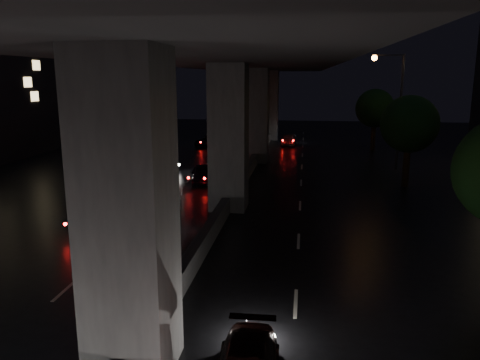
# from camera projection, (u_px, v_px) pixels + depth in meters

# --- Properties ---
(ground) EXTENTS (120.00, 120.00, 0.00)m
(ground) POSITION_uv_depth(u_px,v_px,m) (212.00, 237.00, 21.70)
(ground) COLOR black
(ground) RESTS_ON ground
(viaduct) EXTENTS (12.00, 80.00, 10.50)m
(viaduct) POSITION_uv_depth(u_px,v_px,m) (228.00, 56.00, 24.74)
(viaduct) COLOR #353537
(viaduct) RESTS_ON ground
(median_barrier) EXTENTS (0.45, 70.00, 0.85)m
(median_barrier) POSITION_uv_depth(u_px,v_px,m) (229.00, 201.00, 26.45)
(median_barrier) COLOR #353537
(median_barrier) RESTS_ON ground
(tree_c) EXTENTS (3.80, 3.80, 6.12)m
(tree_c) POSITION_uv_depth(u_px,v_px,m) (409.00, 124.00, 30.93)
(tree_c) COLOR black
(tree_c) RESTS_ON ground
(tree_d) EXTENTS (3.80, 3.80, 6.12)m
(tree_d) POSITION_uv_depth(u_px,v_px,m) (375.00, 108.00, 46.41)
(tree_d) COLOR black
(tree_d) RESTS_ON ground
(streetlight_far) EXTENTS (2.52, 0.44, 9.00)m
(streetlight_far) POSITION_uv_depth(u_px,v_px,m) (394.00, 98.00, 36.43)
(streetlight_far) COLOR #2D2D33
(streetlight_far) RESTS_ON ground
(car_4) EXTENTS (1.98, 3.88, 1.22)m
(car_4) POSITION_uv_depth(u_px,v_px,m) (94.00, 215.00, 22.99)
(car_4) COLOR black
(car_4) RESTS_ON ground
(car_5) EXTENTS (1.56, 4.06, 1.32)m
(car_5) POSITION_uv_depth(u_px,v_px,m) (142.00, 232.00, 20.36)
(car_5) COLOR black
(car_5) RESTS_ON ground
(car_6) EXTENTS (1.55, 3.46, 1.16)m
(car_6) POSITION_uv_depth(u_px,v_px,m) (138.00, 189.00, 28.54)
(car_6) COLOR black
(car_6) RESTS_ON ground
(car_7) EXTENTS (2.70, 4.53, 1.23)m
(car_7) POSITION_uv_depth(u_px,v_px,m) (165.00, 169.00, 34.49)
(car_7) COLOR black
(car_7) RESTS_ON ground
(car_8) EXTENTS (2.35, 4.08, 1.31)m
(car_8) POSITION_uv_depth(u_px,v_px,m) (203.00, 174.00, 32.58)
(car_8) COLOR black
(car_8) RESTS_ON ground
(car_9) EXTENTS (1.33, 3.32, 1.07)m
(car_9) POSITION_uv_depth(u_px,v_px,m) (223.00, 154.00, 41.53)
(car_9) COLOR #3E3935
(car_9) RESTS_ON ground
(car_10) EXTENTS (2.29, 4.85, 1.34)m
(car_10) POSITION_uv_depth(u_px,v_px,m) (231.00, 147.00, 44.86)
(car_10) COLOR black
(car_10) RESTS_ON ground
(car_11) EXTENTS (2.78, 4.42, 1.14)m
(car_11) POSITION_uv_depth(u_px,v_px,m) (208.00, 141.00, 49.84)
(car_11) COLOR black
(car_11) RESTS_ON ground
(car_12) EXTENTS (1.78, 3.93, 1.31)m
(car_12) POSITION_uv_depth(u_px,v_px,m) (289.00, 139.00, 50.60)
(car_12) COLOR slate
(car_12) RESTS_ON ground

